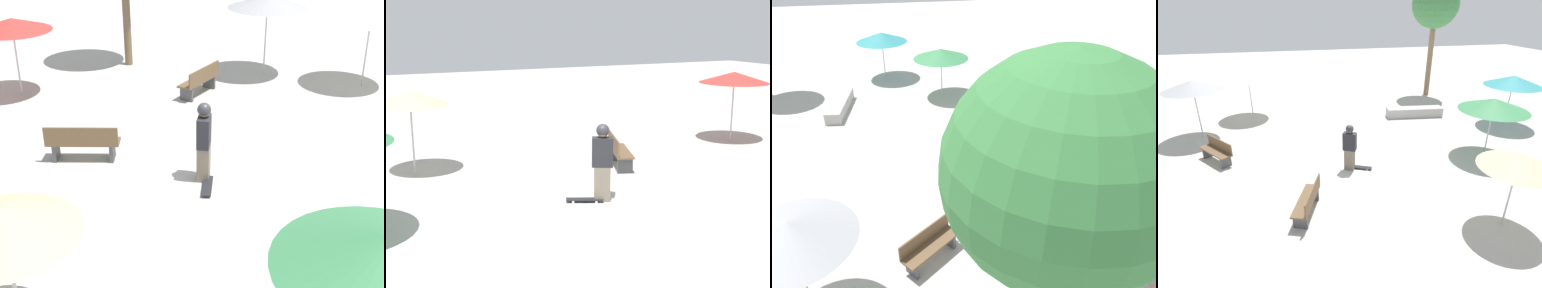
# 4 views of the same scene
# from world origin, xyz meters

# --- Properties ---
(ground_plane) EXTENTS (60.00, 60.00, 0.00)m
(ground_plane) POSITION_xyz_m (0.00, 0.00, 0.00)
(ground_plane) COLOR #B2AFA8
(skater_main) EXTENTS (0.51, 0.43, 1.69)m
(skater_main) POSITION_xyz_m (0.53, 0.65, 0.91)
(skater_main) COLOR #726656
(skater_main) RESTS_ON ground_plane
(skateboard) EXTENTS (0.81, 0.52, 0.07)m
(skateboard) POSITION_xyz_m (0.15, 0.72, 0.06)
(skateboard) COLOR black
(skateboard) RESTS_ON ground_plane
(concrete_ledge) EXTENTS (2.93, 0.98, 0.48)m
(concrete_ledge) POSITION_xyz_m (-3.98, -3.98, 0.24)
(concrete_ledge) COLOR #A8A39E
(concrete_ledge) RESTS_ON ground_plane
(bench_near) EXTENTS (1.34, 1.53, 0.85)m
(bench_near) POSITION_xyz_m (5.19, -1.01, 0.43)
(bench_near) COLOR #47474C
(bench_near) RESTS_ON ground_plane
(bench_far) EXTENTS (0.97, 1.65, 0.85)m
(bench_far) POSITION_xyz_m (2.21, 2.84, 0.43)
(bench_far) COLOR #47474C
(bench_far) RESTS_ON ground_plane
(shade_umbrella_green) EXTENTS (2.52, 2.52, 2.24)m
(shade_umbrella_green) POSITION_xyz_m (-4.90, 0.66, 2.02)
(shade_umbrella_green) COLOR #B7B7BC
(shade_umbrella_green) RESTS_ON ground_plane
(shade_umbrella_tan) EXTENTS (1.90, 1.90, 2.13)m
(shade_umbrella_tan) POSITION_xyz_m (-2.77, 4.47, 1.94)
(shade_umbrella_tan) COLOR #B7B7BC
(shade_umbrella_tan) RESTS_ON ground_plane
(shade_umbrella_cream) EXTENTS (2.44, 2.44, 2.46)m
(shade_umbrella_cream) POSITION_xyz_m (4.24, -5.89, 2.21)
(shade_umbrella_cream) COLOR #B7B7BC
(shade_umbrella_cream) RESTS_ON ground_plane
(shade_umbrella_teal) EXTENTS (2.59, 2.59, 2.37)m
(shade_umbrella_teal) POSITION_xyz_m (-7.88, -2.00, 2.13)
(shade_umbrella_teal) COLOR #B7B7BC
(shade_umbrella_teal) RESTS_ON ground_plane
(shade_umbrella_grey) EXTENTS (2.45, 2.45, 2.52)m
(shade_umbrella_grey) POSITION_xyz_m (6.24, -3.59, 2.31)
(shade_umbrella_grey) COLOR #B7B7BC
(shade_umbrella_grey) RESTS_ON ground_plane
(palm_tree_right) EXTENTS (2.72, 2.72, 6.72)m
(palm_tree_right) POSITION_xyz_m (-6.49, -7.75, 5.29)
(palm_tree_right) COLOR #896B4C
(palm_tree_right) RESTS_ON ground_plane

